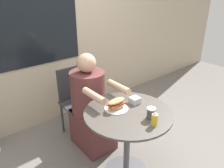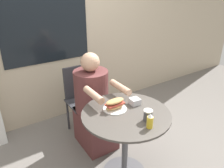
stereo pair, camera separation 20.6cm
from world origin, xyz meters
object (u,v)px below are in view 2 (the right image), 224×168
object	(u,v)px
diner_chair	(80,94)
drink_cup	(148,115)
seated_diner	(94,108)
condiment_bottle	(150,121)
cafe_table	(125,130)
sandwich_on_plate	(115,105)

from	to	relation	value
diner_chair	drink_cup	distance (m)	1.19
seated_diner	drink_cup	world-z (taller)	seated_diner
condiment_bottle	diner_chair	bearing A→B (deg)	90.85
seated_diner	condiment_bottle	size ratio (longest dim) A/B	8.83
cafe_table	condiment_bottle	xyz separation A→B (m)	(0.02, -0.29, 0.25)
cafe_table	sandwich_on_plate	size ratio (longest dim) A/B	3.66
sandwich_on_plate	drink_cup	size ratio (longest dim) A/B	2.20
sandwich_on_plate	drink_cup	world-z (taller)	sandwich_on_plate
diner_chair	seated_diner	bearing A→B (deg)	90.79
diner_chair	sandwich_on_plate	size ratio (longest dim) A/B	3.92
seated_diner	sandwich_on_plate	size ratio (longest dim) A/B	5.13
drink_cup	diner_chair	bearing A→B (deg)	93.69
cafe_table	sandwich_on_plate	world-z (taller)	sandwich_on_plate
drink_cup	condiment_bottle	distance (m)	0.10
cafe_table	drink_cup	bearing A→B (deg)	-68.58
seated_diner	condiment_bottle	distance (m)	0.95
seated_diner	drink_cup	size ratio (longest dim) A/B	11.31
diner_chair	seated_diner	xyz separation A→B (m)	(-0.00, -0.35, -0.04)
drink_cup	sandwich_on_plate	bearing A→B (deg)	112.17
cafe_table	diner_chair	size ratio (longest dim) A/B	0.93
cafe_table	diner_chair	xyz separation A→B (m)	(0.00, 0.96, -0.02)
sandwich_on_plate	condiment_bottle	bearing A→B (deg)	-80.02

